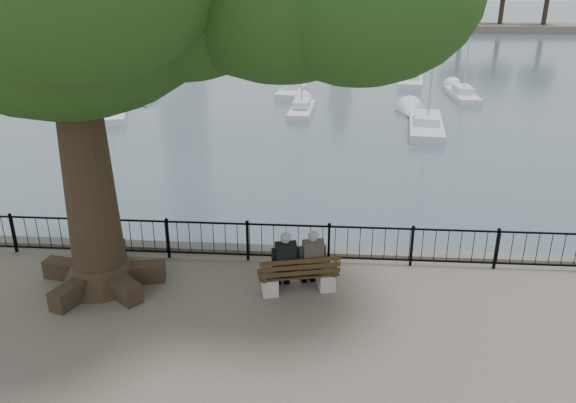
# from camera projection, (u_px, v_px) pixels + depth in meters

# --- Properties ---
(harbor) EXTENTS (260.00, 260.00, 1.20)m
(harbor) POSITION_uv_depth(u_px,v_px,m) (289.00, 269.00, 14.59)
(harbor) COLOR #524D47
(harbor) RESTS_ON ground
(railing) EXTENTS (22.06, 0.06, 1.00)m
(railing) POSITION_uv_depth(u_px,v_px,m) (288.00, 241.00, 13.73)
(railing) COLOR black
(railing) RESTS_ON ground
(bench) EXTENTS (1.86, 0.94, 0.94)m
(bench) POSITION_uv_depth(u_px,v_px,m) (298.00, 279.00, 12.48)
(bench) COLOR #9D9C98
(bench) RESTS_ON ground
(person_left) EXTENTS (0.54, 0.80, 1.49)m
(person_left) POSITION_uv_depth(u_px,v_px,m) (285.00, 263.00, 12.39)
(person_left) COLOR black
(person_left) RESTS_ON ground
(person_right) EXTENTS (0.54, 0.80, 1.49)m
(person_right) POSITION_uv_depth(u_px,v_px,m) (311.00, 261.00, 12.49)
(person_right) COLOR #2D2A24
(person_right) RESTS_ON ground
(lion_monument) EXTENTS (6.20, 6.20, 9.10)m
(lion_monument) POSITION_uv_depth(u_px,v_px,m) (342.00, 33.00, 57.24)
(lion_monument) COLOR #524D47
(lion_monument) RESTS_ON ground
(sailboat_a) EXTENTS (3.13, 5.72, 10.47)m
(sailboat_a) POSITION_uv_depth(u_px,v_px,m) (112.00, 111.00, 32.86)
(sailboat_a) COLOR silver
(sailboat_a) RESTS_ON ground
(sailboat_b) EXTENTS (1.52, 4.66, 10.04)m
(sailboat_b) POSITION_uv_depth(u_px,v_px,m) (302.00, 108.00, 33.53)
(sailboat_b) COLOR silver
(sailboat_b) RESTS_ON ground
(sailboat_c) EXTENTS (2.43, 6.27, 11.62)m
(sailboat_c) POSITION_uv_depth(u_px,v_px,m) (426.00, 124.00, 29.81)
(sailboat_c) COLOR silver
(sailboat_c) RESTS_ON ground
(sailboat_d) EXTENTS (1.54, 5.12, 8.23)m
(sailboat_d) POSITION_uv_depth(u_px,v_px,m) (462.00, 94.00, 37.71)
(sailboat_d) COLOR silver
(sailboat_d) RESTS_ON ground
(sailboat_e) EXTENTS (1.85, 5.99, 13.12)m
(sailboat_e) POSITION_uv_depth(u_px,v_px,m) (159.00, 86.00, 39.94)
(sailboat_e) COLOR silver
(sailboat_e) RESTS_ON ground
(sailboat_f) EXTENTS (2.03, 5.55, 11.84)m
(sailboat_f) POSITION_uv_depth(u_px,v_px,m) (292.00, 88.00, 39.24)
(sailboat_f) COLOR silver
(sailboat_f) RESTS_ON ground
(sailboat_g) EXTENTS (2.60, 6.29, 12.07)m
(sailboat_g) POSITION_uv_depth(u_px,v_px,m) (411.00, 79.00, 42.92)
(sailboat_g) COLOR silver
(sailboat_g) RESTS_ON ground
(far_shore) EXTENTS (30.00, 8.60, 9.18)m
(far_shore) POSITION_uv_depth(u_px,v_px,m) (500.00, 4.00, 82.32)
(far_shore) COLOR #564E44
(far_shore) RESTS_ON ground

